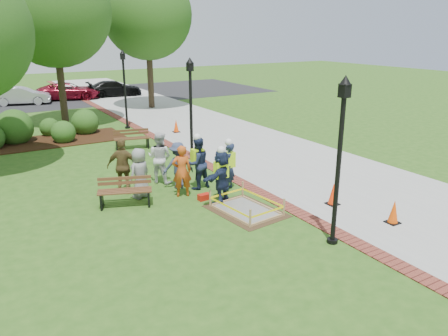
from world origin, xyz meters
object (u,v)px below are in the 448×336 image
cone_front (394,212)px  lamp_near (340,150)px  hivis_worker_b (228,164)px  hivis_worker_c (198,162)px  bench_near (125,197)px  wet_concrete_pad (246,204)px  hivis_worker_a (221,175)px

cone_front → lamp_near: 3.14m
hivis_worker_b → hivis_worker_c: bearing=145.5°
bench_near → hivis_worker_b: size_ratio=0.97×
wet_concrete_pad → hivis_worker_b: hivis_worker_b is taller
hivis_worker_c → wet_concrete_pad: bearing=-83.1°
lamp_near → hivis_worker_c: bearing=101.5°
wet_concrete_pad → lamp_near: size_ratio=0.58×
bench_near → hivis_worker_b: bearing=-5.2°
wet_concrete_pad → hivis_worker_a: (-0.26, 1.03, 0.68)m
bench_near → hivis_worker_b: (3.55, -0.33, 0.61)m
cone_front → hivis_worker_a: bearing=130.8°
bench_near → hivis_worker_a: hivis_worker_a is taller
hivis_worker_a → hivis_worker_c: hivis_worker_c is taller
hivis_worker_a → hivis_worker_b: hivis_worker_a is taller
bench_near → wet_concrete_pad: bearing=-37.3°
hivis_worker_a → hivis_worker_b: size_ratio=1.03×
cone_front → hivis_worker_c: bearing=122.2°
bench_near → hivis_worker_c: 2.78m
cone_front → hivis_worker_a: hivis_worker_a is taller
wet_concrete_pad → cone_front: 4.21m
lamp_near → hivis_worker_a: 4.30m
cone_front → lamp_near: size_ratio=0.17×
wet_concrete_pad → hivis_worker_a: hivis_worker_a is taller
bench_near → cone_front: bearing=-40.2°
cone_front → lamp_near: lamp_near is taller
hivis_worker_a → hivis_worker_b: bearing=48.0°
wet_concrete_pad → hivis_worker_c: 2.67m
wet_concrete_pad → hivis_worker_a: size_ratio=1.34×
hivis_worker_a → hivis_worker_b: 1.23m
cone_front → lamp_near: bearing=179.6°
cone_front → hivis_worker_b: size_ratio=0.40×
hivis_worker_c → lamp_near: bearing=-78.5°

